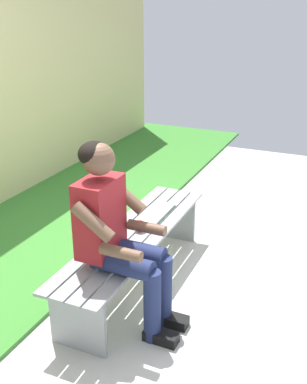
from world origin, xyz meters
The scene contains 5 objects.
grass_strip centered at (0.00, -1.18, 0.01)m, with size 9.00×1.64×0.03m, color #387A2D.
bench_near centered at (0.00, 0.00, 0.33)m, with size 1.85×0.45×0.42m.
person_seated centered at (0.44, 0.10, 0.67)m, with size 0.50×0.69×1.23m.
apple centered at (-0.05, 0.02, 0.47)m, with size 0.09×0.09×0.09m, color red.
book_open centered at (-0.37, 0.02, 0.43)m, with size 0.41×0.16×0.02m.
Camera 1 is at (2.71, 1.37, 1.99)m, focal length 43.62 mm.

